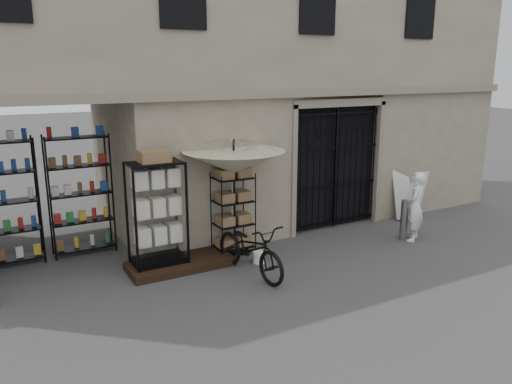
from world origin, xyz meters
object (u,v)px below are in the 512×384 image
display_cabinet (157,219)px  market_umbrella (234,156)px  steel_bollard (404,220)px  shopkeeper (412,240)px  easel_sign (409,195)px  white_bucket (259,257)px  wire_rack (233,215)px  bicycle (250,274)px

display_cabinet → market_umbrella: bearing=-5.6°
display_cabinet → steel_bollard: display_cabinet is taller
shopkeeper → easel_sign: 1.72m
white_bucket → shopkeeper: 3.73m
wire_rack → shopkeeper: bearing=-33.5°
bicycle → market_umbrella: bearing=71.1°
display_cabinet → wire_rack: display_cabinet is taller
white_bucket → wire_rack: bearing=106.8°
bicycle → easel_sign: size_ratio=1.55×
wire_rack → steel_bollard: 3.92m
display_cabinet → easel_sign: (6.58, 0.08, -0.38)m
display_cabinet → wire_rack: 1.64m
white_bucket → shopkeeper: size_ratio=0.16×
wire_rack → easel_sign: bearing=-16.4°
shopkeeper → easel_sign: easel_sign is taller
wire_rack → bicycle: 1.42m
steel_bollard → bicycle: bearing=-179.0°
wire_rack → white_bucket: (0.21, -0.70, -0.72)m
wire_rack → easel_sign: wire_rack is taller
wire_rack → easel_sign: (4.95, -0.01, -0.19)m
shopkeeper → easel_sign: bearing=-167.4°
bicycle → steel_bollard: bearing=-7.4°
wire_rack → market_umbrella: bearing=-119.8°
display_cabinet → market_umbrella: size_ratio=0.73×
bicycle → wire_rack: bearing=70.8°
wire_rack → shopkeeper: (3.90, -1.21, -0.84)m
shopkeeper → white_bucket: bearing=-44.1°
bicycle → shopkeeper: bicycle is taller
wire_rack → market_umbrella: size_ratio=0.59×
white_bucket → bicycle: bearing=-135.1°
display_cabinet → easel_sign: 6.59m
market_umbrella → white_bucket: 2.06m
display_cabinet → bicycle: display_cabinet is taller
bicycle → display_cabinet: bearing=135.5°
market_umbrella → bicycle: size_ratio=1.49×
bicycle → easel_sign: (5.17, 1.11, 0.65)m
display_cabinet → market_umbrella: 1.92m
easel_sign → bicycle: bearing=-173.3°
white_bucket → display_cabinet: bearing=161.8°
easel_sign → wire_rack: bearing=174.4°
bicycle → easel_sign: bearing=3.8°
white_bucket → easel_sign: easel_sign is taller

